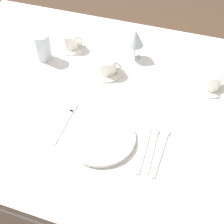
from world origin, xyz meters
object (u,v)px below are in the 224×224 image
at_px(spoon_soup, 146,141).
at_px(spoon_dessert, 154,143).
at_px(dinner_plate, 101,138).
at_px(fork_outer, 66,121).
at_px(coffee_cup_left, 107,65).
at_px(coffee_cup_far, 71,40).
at_px(drink_tumbler, 43,48).
at_px(wine_glass_left, 135,39).
at_px(spoon_tea, 163,145).
at_px(coffee_cup_right, 212,80).

relative_size(spoon_soup, spoon_dessert, 1.09).
xyz_separation_m(dinner_plate, spoon_dessert, (0.18, 0.04, -0.01)).
height_order(dinner_plate, fork_outer, dinner_plate).
relative_size(fork_outer, coffee_cup_left, 1.93).
distance_m(dinner_plate, coffee_cup_far, 0.57).
bearing_deg(drink_tumbler, spoon_soup, -29.74).
bearing_deg(fork_outer, drink_tumbler, 127.72).
xyz_separation_m(coffee_cup_left, drink_tumbler, (-0.30, 0.01, 0.01)).
distance_m(dinner_plate, wine_glass_left, 0.50).
bearing_deg(dinner_plate, spoon_tea, 11.27).
distance_m(coffee_cup_far, drink_tumbler, 0.14).
bearing_deg(coffee_cup_far, fork_outer, -69.12).
bearing_deg(coffee_cup_left, spoon_dessert, -48.21).
relative_size(spoon_tea, coffee_cup_far, 2.27).
xyz_separation_m(fork_outer, coffee_cup_left, (0.05, 0.32, 0.04)).
relative_size(spoon_dessert, drink_tumbler, 1.72).
distance_m(fork_outer, spoon_soup, 0.30).
bearing_deg(coffee_cup_left, wine_glass_left, 60.80).
relative_size(coffee_cup_far, wine_glass_left, 0.69).
relative_size(dinner_plate, drink_tumbler, 1.99).
bearing_deg(spoon_tea, drink_tumbler, 152.69).
height_order(spoon_soup, coffee_cup_far, coffee_cup_far).
height_order(coffee_cup_left, coffee_cup_far, coffee_cup_far).
bearing_deg(spoon_soup, fork_outer, -178.73).
bearing_deg(wine_glass_left, spoon_tea, -62.80).
bearing_deg(wine_glass_left, drink_tumbler, -160.59).
relative_size(spoon_tea, drink_tumbler, 1.84).
xyz_separation_m(spoon_soup, wine_glass_left, (-0.17, 0.45, 0.10)).
distance_m(coffee_cup_left, wine_glass_left, 0.17).
relative_size(dinner_plate, coffee_cup_right, 2.45).
bearing_deg(wine_glass_left, coffee_cup_far, -175.52).
xyz_separation_m(fork_outer, drink_tumbler, (-0.25, 0.32, 0.05)).
relative_size(fork_outer, drink_tumbler, 1.68).
relative_size(coffee_cup_right, wine_glass_left, 0.69).
height_order(spoon_dessert, coffee_cup_far, coffee_cup_far).
bearing_deg(coffee_cup_left, dinner_plate, -74.37).
bearing_deg(dinner_plate, coffee_cup_far, 124.03).
relative_size(dinner_plate, spoon_tea, 1.08).
bearing_deg(spoon_dessert, fork_outer, -178.80).
height_order(spoon_dessert, coffee_cup_left, coffee_cup_left).
bearing_deg(coffee_cup_left, fork_outer, -99.48).
relative_size(fork_outer, spoon_tea, 0.91).
distance_m(fork_outer, spoon_dessert, 0.33).
relative_size(coffee_cup_left, wine_glass_left, 0.74).
bearing_deg(spoon_soup, dinner_plate, -164.49).
bearing_deg(fork_outer, coffee_cup_far, 110.88).
bearing_deg(spoon_dessert, coffee_cup_left, 131.79).
distance_m(coffee_cup_right, drink_tumbler, 0.74).
height_order(dinner_plate, coffee_cup_right, coffee_cup_right).
xyz_separation_m(spoon_soup, drink_tumbler, (-0.55, 0.32, 0.05)).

